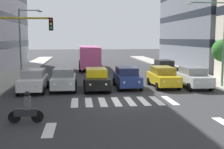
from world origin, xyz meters
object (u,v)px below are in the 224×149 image
(street_tree_1, at_px, (223,51))
(motorcycle_with_rider, at_px, (26,110))
(car_row2_0, at_px, (164,68))
(car_4, at_px, (64,79))
(street_lamp_left, at_px, (218,34))
(car_3, at_px, (96,79))
(traffic_light_gantry, at_px, (9,46))
(bus_behind_traffic, at_px, (89,55))
(car_0, at_px, (193,77))
(street_lamp_right, at_px, (24,35))
(car_2, at_px, (127,77))
(car_1, at_px, (163,77))
(car_5, at_px, (34,80))

(street_tree_1, bearing_deg, motorcycle_with_rider, 34.35)
(car_row2_0, height_order, street_tree_1, street_tree_1)
(car_4, bearing_deg, motorcycle_with_rider, 81.48)
(street_lamp_left, bearing_deg, motorcycle_with_rider, 31.73)
(car_row2_0, xyz_separation_m, street_lamp_left, (-1.97, 8.10, 3.58))
(car_3, bearing_deg, traffic_light_gantry, 41.38)
(car_4, relative_size, motorcycle_with_rider, 2.61)
(bus_behind_traffic, height_order, street_tree_1, street_tree_1)
(car_0, height_order, traffic_light_gantry, traffic_light_gantry)
(bus_behind_traffic, xyz_separation_m, street_lamp_left, (-9.92, 16.34, 2.60))
(street_lamp_right, height_order, street_tree_1, street_lamp_right)
(car_0, relative_size, street_lamp_left, 0.64)
(bus_behind_traffic, relative_size, street_tree_1, 2.69)
(car_2, height_order, car_row2_0, same)
(car_1, relative_size, car_4, 1.00)
(car_0, bearing_deg, street_lamp_left, 171.47)
(car_1, bearing_deg, car_5, 4.71)
(car_2, bearing_deg, bus_behind_traffic, -80.51)
(car_3, xyz_separation_m, car_4, (2.57, -0.35, 0.00))
(car_3, bearing_deg, car_1, -172.48)
(car_row2_0, bearing_deg, street_tree_1, 120.39)
(car_4, relative_size, car_5, 1.00)
(traffic_light_gantry, distance_m, street_tree_1, 18.30)
(street_lamp_left, relative_size, street_tree_1, 1.78)
(motorcycle_with_rider, distance_m, street_tree_1, 18.85)
(car_4, xyz_separation_m, street_lamp_left, (-12.49, 0.44, 3.58))
(bus_behind_traffic, bearing_deg, car_3, 90.00)
(car_1, distance_m, street_tree_1, 6.33)
(car_5, relative_size, car_row2_0, 1.00)
(car_row2_0, bearing_deg, bus_behind_traffic, -46.05)
(car_1, xyz_separation_m, car_5, (10.54, 0.87, 0.00))
(car_5, xyz_separation_m, bus_behind_traffic, (-4.87, -16.37, 0.97))
(car_3, distance_m, car_row2_0, 11.28)
(car_0, distance_m, street_lamp_right, 17.87)
(car_1, xyz_separation_m, motorcycle_with_rider, (9.59, 9.40, -0.24))
(car_2, xyz_separation_m, car_row2_0, (-5.36, -7.23, 0.00))
(car_4, distance_m, traffic_light_gantry, 6.55)
(car_4, bearing_deg, car_5, 11.54)
(car_2, bearing_deg, car_3, 16.66)
(traffic_light_gantry, distance_m, street_lamp_left, 16.14)
(car_1, distance_m, car_4, 8.25)
(car_4, xyz_separation_m, car_row2_0, (-10.52, -7.65, 0.00))
(bus_behind_traffic, relative_size, traffic_light_gantry, 1.91)
(motorcycle_with_rider, bearing_deg, traffic_light_gantry, -67.73)
(car_2, relative_size, motorcycle_with_rider, 2.61)
(car_4, relative_size, bus_behind_traffic, 0.42)
(traffic_light_gantry, height_order, street_lamp_right, street_lamp_right)
(car_1, relative_size, street_lamp_left, 0.64)
(bus_behind_traffic, bearing_deg, car_1, 110.09)
(car_4, xyz_separation_m, car_5, (2.30, 0.47, 0.00))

